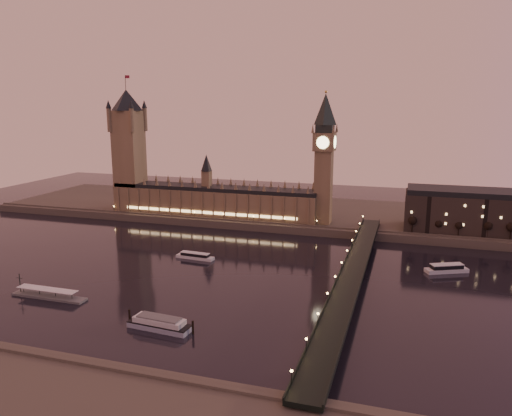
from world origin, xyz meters
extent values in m
plane|color=black|center=(0.00, 0.00, 0.00)|extent=(700.00, 700.00, 0.00)
cube|color=#423D35|center=(30.00, 165.00, 3.00)|extent=(560.00, 130.00, 6.00)
cube|color=brown|center=(-40.00, 121.00, 17.00)|extent=(180.00, 26.00, 22.00)
cube|color=black|center=(-40.00, 121.00, 29.60)|extent=(180.00, 22.00, 3.20)
cube|color=#FFCC7F|center=(-40.00, 107.50, 11.00)|extent=(153.00, 0.25, 2.20)
cube|color=brown|center=(-120.00, 121.00, 50.00)|extent=(22.00, 22.00, 88.00)
cone|color=black|center=(-120.00, 121.00, 103.00)|extent=(31.68, 31.68, 18.00)
cylinder|color=black|center=(-120.00, 121.00, 118.00)|extent=(0.44, 0.44, 12.00)
cube|color=maroon|center=(-117.80, 121.00, 122.50)|extent=(4.00, 0.15, 2.50)
cube|color=brown|center=(54.00, 121.00, 35.00)|extent=(13.00, 13.00, 58.00)
cube|color=brown|center=(54.00, 121.00, 71.00)|extent=(16.00, 16.00, 14.00)
cylinder|color=#FFEAA5|center=(54.00, 112.82, 71.00)|extent=(9.60, 0.35, 9.60)
cylinder|color=#FFEAA5|center=(45.82, 121.00, 71.00)|extent=(0.35, 9.60, 9.60)
cube|color=black|center=(54.00, 121.00, 81.00)|extent=(13.00, 13.00, 6.00)
cone|color=black|center=(54.00, 121.00, 96.00)|extent=(17.68, 17.68, 24.00)
sphere|color=gold|center=(54.00, 121.00, 109.00)|extent=(2.00, 2.00, 2.00)
cube|color=black|center=(92.00, 0.00, 8.00)|extent=(13.00, 260.00, 2.00)
cube|color=black|center=(85.70, 0.00, 9.50)|extent=(0.60, 260.00, 1.00)
cube|color=black|center=(98.30, 0.00, 9.50)|extent=(0.60, 260.00, 1.00)
cube|color=black|center=(172.00, 127.00, 20.00)|extent=(110.00, 36.00, 28.00)
cube|color=black|center=(172.00, 127.00, 36.00)|extent=(108.00, 34.00, 4.00)
cylinder|color=black|center=(123.47, 109.00, 10.17)|extent=(0.70, 0.70, 8.34)
sphere|color=black|center=(123.47, 109.00, 14.52)|extent=(5.56, 5.56, 5.56)
cylinder|color=black|center=(140.01, 109.00, 10.17)|extent=(0.70, 0.70, 8.34)
sphere|color=black|center=(140.01, 109.00, 14.52)|extent=(5.56, 5.56, 5.56)
cylinder|color=black|center=(156.55, 109.00, 10.17)|extent=(0.70, 0.70, 8.34)
sphere|color=black|center=(156.55, 109.00, 14.52)|extent=(5.56, 5.56, 5.56)
cylinder|color=black|center=(173.09, 109.00, 10.17)|extent=(0.70, 0.70, 8.34)
sphere|color=black|center=(173.09, 109.00, 14.52)|extent=(5.56, 5.56, 5.56)
cylinder|color=black|center=(189.63, 109.00, 10.17)|extent=(0.70, 0.70, 8.34)
sphere|color=black|center=(189.63, 109.00, 14.52)|extent=(5.56, 5.56, 5.56)
cube|color=silver|center=(-12.84, 21.13, 0.96)|extent=(26.37, 7.39, 1.91)
cube|color=black|center=(-12.84, 21.13, 2.87)|extent=(19.55, 5.92, 1.91)
cube|color=silver|center=(-12.84, 21.13, 3.99)|extent=(20.08, 6.18, 0.35)
cube|color=silver|center=(144.05, 42.41, 1.19)|extent=(26.36, 17.48, 2.37)
cube|color=black|center=(144.05, 42.41, 3.56)|extent=(19.75, 13.44, 2.37)
cube|color=silver|center=(144.05, 42.41, 4.96)|extent=(20.34, 13.92, 0.43)
cube|color=#94A0BC|center=(14.78, -79.43, 1.21)|extent=(30.43, 10.64, 2.43)
cube|color=black|center=(14.78, -79.43, 2.66)|extent=(30.43, 10.64, 0.47)
cube|color=silver|center=(14.78, -79.43, 4.11)|extent=(24.77, 9.28, 2.43)
cube|color=#595B5E|center=(14.78, -79.43, 5.65)|extent=(20.97, 8.07, 0.65)
cylinder|color=black|center=(-1.97, -77.16, 3.17)|extent=(1.03, 1.03, 6.35)
cylinder|color=black|center=(31.54, -79.71, 3.17)|extent=(1.03, 1.03, 6.35)
cube|color=#595B5E|center=(-58.75, -63.50, 0.61)|extent=(42.90, 7.15, 1.23)
cube|color=silver|center=(-59.77, -63.50, 4.65)|extent=(34.73, 6.13, 0.31)
cylinder|color=black|center=(-77.14, -63.50, 6.33)|extent=(0.41, 0.41, 10.21)
cylinder|color=black|center=(-77.14, -63.50, 8.89)|extent=(4.09, 0.25, 0.25)
camera|label=1|loc=(119.80, -267.29, 101.26)|focal=35.00mm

